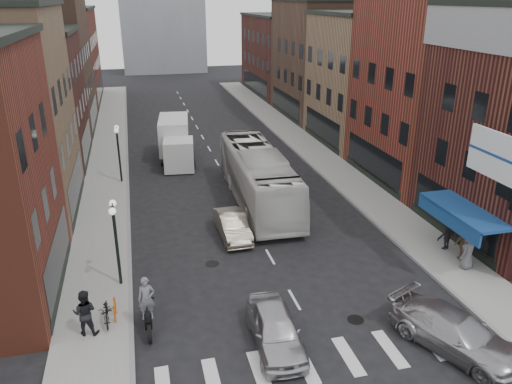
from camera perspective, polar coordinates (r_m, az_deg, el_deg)
ground at (r=21.74m, az=5.25°, el=-13.58°), size 160.00×160.00×0.00m
sidewalk_left at (r=40.72m, az=-16.61°, el=2.87°), size 3.00×74.00×0.15m
sidewalk_right at (r=43.21m, az=6.50°, el=4.70°), size 3.00×74.00×0.15m
curb_left at (r=40.68m, az=-14.49°, el=2.96°), size 0.20×74.00×0.16m
curb_right at (r=42.74m, az=4.60°, el=4.48°), size 0.20×74.00×0.16m
crosswalk_stripes at (r=19.52m, az=8.25°, el=-18.43°), size 12.00×2.20×0.01m
bldg_left_mid_b at (r=42.30m, az=-26.17°, el=9.39°), size 10.30×10.20×10.30m
bldg_left_far_a at (r=52.79m, az=-24.21°, el=13.37°), size 10.30×12.20×13.30m
bldg_left_far_b at (r=66.66m, az=-22.21°, el=14.11°), size 10.30×16.20×11.30m
bldg_right_mid_a at (r=37.67m, az=20.84°, el=12.04°), size 10.30×10.20×14.30m
bldg_right_mid_b at (r=46.38m, az=13.66°, el=12.47°), size 10.30×10.20×11.30m
bldg_right_far_a at (r=56.23m, az=8.51°, el=14.83°), size 10.30×12.20×12.30m
bldg_right_far_b at (r=69.42m, az=3.99°, el=15.40°), size 10.30×16.20×10.30m
awning_blue at (r=26.33m, az=22.32°, el=-2.14°), size 1.80×5.00×0.78m
billboard_sign at (r=23.53m, az=25.60°, el=3.75°), size 1.52×3.00×3.70m
streetlamp_near at (r=22.84m, az=-15.83°, el=-4.08°), size 0.32×1.22×4.11m
streetlamp_far at (r=36.03m, az=-15.51°, el=5.34°), size 0.32×1.22×4.11m
bike_rack at (r=21.64m, az=-15.83°, el=-12.82°), size 0.08×0.68×0.80m
box_truck at (r=40.63m, az=-9.19°, el=5.75°), size 2.83×7.74×3.28m
motorcycle_rider at (r=20.51m, az=-12.33°, el=-12.61°), size 0.67×2.36×2.40m
transit_bus at (r=31.82m, az=0.22°, el=1.82°), size 3.29×12.63×3.50m
sedan_left_near at (r=19.55m, az=2.23°, el=-15.37°), size 1.93×4.39×1.47m
sedan_left_far at (r=27.55m, az=-2.69°, el=-3.85°), size 1.52×4.13×1.35m
curb_car at (r=20.73m, az=21.85°, el=-14.71°), size 4.01×5.53×1.49m
parked_bicycle at (r=21.54m, az=-16.69°, el=-12.97°), size 0.68×1.73×0.89m
ped_left_solo at (r=20.82m, az=-18.99°, el=-12.90°), size 1.02×0.72×1.91m
ped_right_a at (r=27.68m, az=20.96°, el=-4.44°), size 1.23×0.81×1.74m
ped_right_b at (r=26.87m, az=22.75°, el=-5.48°), size 1.10×0.68×1.76m
ped_right_c at (r=26.13m, az=23.11°, el=-6.21°), size 1.07×0.92×1.85m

